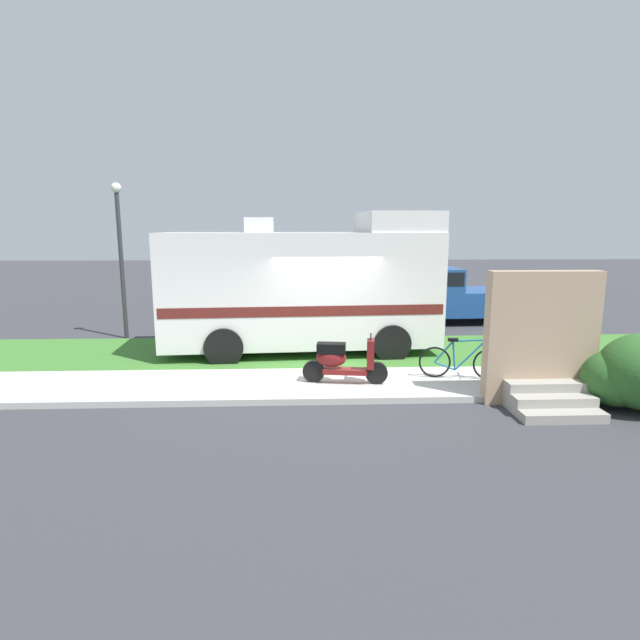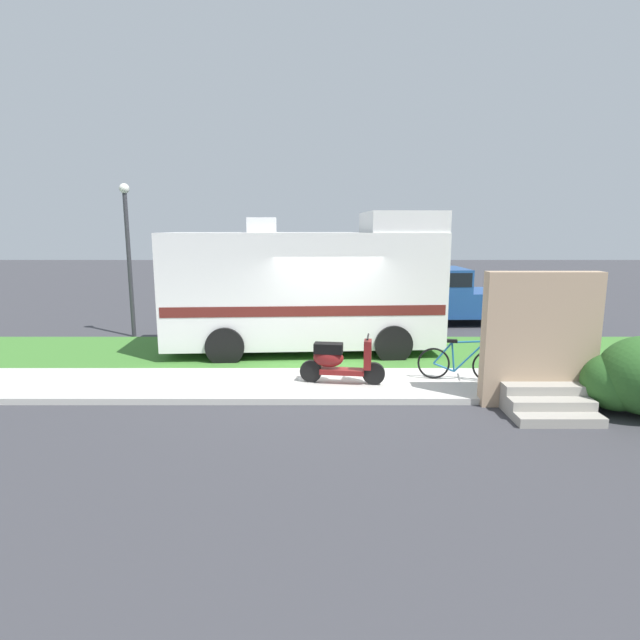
{
  "view_description": "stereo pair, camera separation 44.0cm",
  "coord_description": "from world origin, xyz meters",
  "px_view_note": "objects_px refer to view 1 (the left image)",
  "views": [
    {
      "loc": [
        -0.64,
        -10.75,
        3.13
      ],
      "look_at": [
        -0.2,
        0.3,
        1.1
      ],
      "focal_mm": 28.06,
      "sensor_mm": 36.0,
      "label": 1
    },
    {
      "loc": [
        -0.2,
        -10.75,
        3.13
      ],
      "look_at": [
        -0.2,
        0.3,
        1.1
      ],
      "focal_mm": 28.06,
      "sensor_mm": 36.0,
      "label": 2
    }
  ],
  "objects_px": {
    "bottle_green": "(583,381)",
    "street_lamp_post": "(120,246)",
    "motorhome_rv": "(305,287)",
    "pickup_truck_near": "(445,293)",
    "scooter": "(342,360)",
    "bicycle": "(462,361)"
  },
  "relations": [
    {
      "from": "bottle_green",
      "to": "street_lamp_post",
      "type": "height_order",
      "value": "street_lamp_post"
    },
    {
      "from": "motorhome_rv",
      "to": "pickup_truck_near",
      "type": "height_order",
      "value": "motorhome_rv"
    },
    {
      "from": "scooter",
      "to": "street_lamp_post",
      "type": "distance_m",
      "value": 7.87
    },
    {
      "from": "bottle_green",
      "to": "motorhome_rv",
      "type": "bearing_deg",
      "value": 146.73
    },
    {
      "from": "scooter",
      "to": "bottle_green",
      "type": "bearing_deg",
      "value": -5.68
    },
    {
      "from": "bicycle",
      "to": "bottle_green",
      "type": "bearing_deg",
      "value": -16.51
    },
    {
      "from": "motorhome_rv",
      "to": "pickup_truck_near",
      "type": "relative_size",
      "value": 1.19
    },
    {
      "from": "bicycle",
      "to": "pickup_truck_near",
      "type": "bearing_deg",
      "value": 76.6
    },
    {
      "from": "motorhome_rv",
      "to": "bottle_green",
      "type": "relative_size",
      "value": 22.76
    },
    {
      "from": "scooter",
      "to": "bicycle",
      "type": "bearing_deg",
      "value": 4.26
    },
    {
      "from": "pickup_truck_near",
      "to": "bottle_green",
      "type": "distance_m",
      "value": 7.6
    },
    {
      "from": "motorhome_rv",
      "to": "pickup_truck_near",
      "type": "bearing_deg",
      "value": 40.35
    },
    {
      "from": "bottle_green",
      "to": "bicycle",
      "type": "bearing_deg",
      "value": 163.49
    },
    {
      "from": "scooter",
      "to": "street_lamp_post",
      "type": "bearing_deg",
      "value": 140.2
    },
    {
      "from": "bicycle",
      "to": "pickup_truck_near",
      "type": "relative_size",
      "value": 0.29
    },
    {
      "from": "pickup_truck_near",
      "to": "street_lamp_post",
      "type": "height_order",
      "value": "street_lamp_post"
    },
    {
      "from": "motorhome_rv",
      "to": "bicycle",
      "type": "height_order",
      "value": "motorhome_rv"
    },
    {
      "from": "bicycle",
      "to": "street_lamp_post",
      "type": "distance_m",
      "value": 9.76
    },
    {
      "from": "scooter",
      "to": "bicycle",
      "type": "relative_size",
      "value": 0.99
    },
    {
      "from": "scooter",
      "to": "pickup_truck_near",
      "type": "bearing_deg",
      "value": 59.96
    },
    {
      "from": "pickup_truck_near",
      "to": "bottle_green",
      "type": "height_order",
      "value": "pickup_truck_near"
    },
    {
      "from": "bottle_green",
      "to": "pickup_truck_near",
      "type": "bearing_deg",
      "value": 93.94
    }
  ]
}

